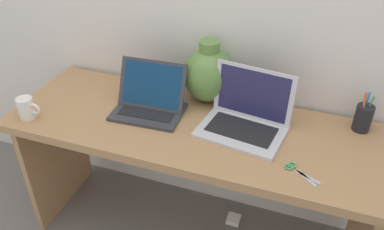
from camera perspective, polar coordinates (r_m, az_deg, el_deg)
name	(u,v)px	position (r m, az deg, el deg)	size (l,w,h in m)	color
desk	(192,150)	(1.83, 0.00, -5.05)	(1.62, 0.57, 0.72)	#AD7F51
laptop_left	(150,99)	(1.81, -5.95, 2.27)	(0.32, 0.24, 0.21)	#333338
laptop_right	(247,114)	(1.71, 7.77, 0.19)	(0.38, 0.30, 0.25)	silver
green_vase	(209,74)	(1.85, 2.36, 5.83)	(0.23, 0.23, 0.29)	#5B843D
coffee_mug	(27,108)	(1.90, -22.39, 0.92)	(0.11, 0.07, 0.10)	white
pen_cup	(363,118)	(1.82, 23.10, -0.33)	(0.07, 0.07, 0.18)	black
scissors	(296,170)	(1.56, 14.57, -7.57)	(0.14, 0.11, 0.01)	#B7B7BC
power_brick	(233,219)	(2.29, 5.90, -14.49)	(0.07, 0.07, 0.03)	white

